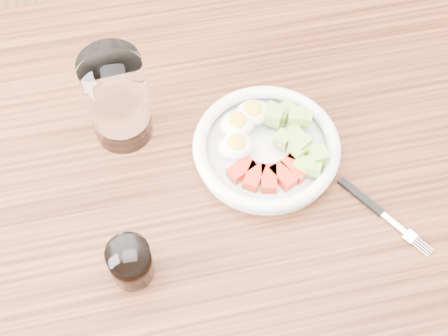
# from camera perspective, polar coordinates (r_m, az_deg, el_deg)

# --- Properties ---
(ground) EXTENTS (4.00, 4.00, 0.00)m
(ground) POSITION_cam_1_polar(r_m,az_deg,el_deg) (1.67, 0.42, -14.36)
(ground) COLOR brown
(ground) RESTS_ON ground
(dining_table) EXTENTS (1.50, 0.90, 0.77)m
(dining_table) POSITION_cam_1_polar(r_m,az_deg,el_deg) (1.05, 0.65, -4.01)
(dining_table) COLOR brown
(dining_table) RESTS_ON ground
(bowl) EXTENTS (0.23, 0.23, 0.05)m
(bowl) POSITION_cam_1_polar(r_m,az_deg,el_deg) (0.97, 3.88, 2.03)
(bowl) COLOR white
(bowl) RESTS_ON dining_table
(fork) EXTENTS (0.10, 0.15, 0.01)m
(fork) POSITION_cam_1_polar(r_m,az_deg,el_deg) (0.96, 13.44, -3.42)
(fork) COLOR black
(fork) RESTS_ON dining_table
(water_glass) EXTENTS (0.09, 0.09, 0.17)m
(water_glass) POSITION_cam_1_polar(r_m,az_deg,el_deg) (0.96, -9.74, 6.22)
(water_glass) COLOR white
(water_glass) RESTS_ON dining_table
(coffee_glass) EXTENTS (0.06, 0.06, 0.07)m
(coffee_glass) POSITION_cam_1_polar(r_m,az_deg,el_deg) (0.88, -8.56, -8.52)
(coffee_glass) COLOR white
(coffee_glass) RESTS_ON dining_table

